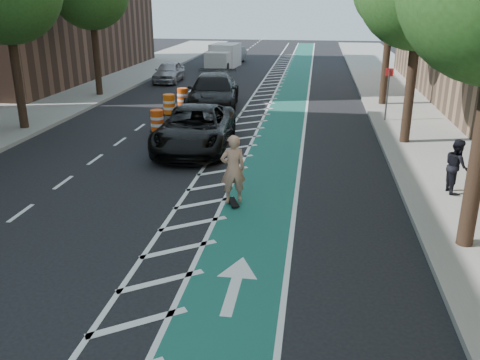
% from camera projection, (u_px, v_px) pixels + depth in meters
% --- Properties ---
extents(ground, '(120.00, 120.00, 0.00)m').
position_uv_depth(ground, '(136.00, 221.00, 13.05)').
color(ground, black).
rests_on(ground, ground).
extents(bike_lane, '(2.00, 90.00, 0.01)m').
position_uv_depth(bike_lane, '(281.00, 130.00, 21.94)').
color(bike_lane, '#19584A').
rests_on(bike_lane, ground).
extents(buffer_strip, '(1.40, 90.00, 0.01)m').
position_uv_depth(buffer_strip, '(246.00, 129.00, 22.15)').
color(buffer_strip, silver).
rests_on(buffer_strip, ground).
extents(sidewalk_right, '(5.00, 90.00, 0.15)m').
position_uv_depth(sidewalk_right, '(437.00, 134.00, 21.02)').
color(sidewalk_right, gray).
rests_on(sidewalk_right, ground).
extents(sidewalk_left, '(5.00, 90.00, 0.15)m').
position_uv_depth(sidewalk_left, '(13.00, 119.00, 23.64)').
color(sidewalk_left, gray).
rests_on(sidewalk_left, ground).
extents(curb_right, '(0.12, 90.00, 0.16)m').
position_uv_depth(curb_right, '(377.00, 132.00, 21.36)').
color(curb_right, gray).
rests_on(curb_right, ground).
extents(curb_left, '(0.12, 90.00, 0.16)m').
position_uv_depth(curb_left, '(62.00, 121.00, 23.30)').
color(curb_left, gray).
rests_on(curb_left, ground).
extents(sign_post, '(0.35, 0.08, 2.47)m').
position_uv_depth(sign_post, '(387.00, 94.00, 22.71)').
color(sign_post, '#4C4C4C').
rests_on(sign_post, ground).
extents(skateboard, '(0.45, 0.75, 0.10)m').
position_uv_depth(skateboard, '(233.00, 202.00, 14.02)').
color(skateboard, black).
rests_on(skateboard, ground).
extents(skateboarder, '(0.81, 0.67, 1.90)m').
position_uv_depth(skateboarder, '(233.00, 169.00, 13.69)').
color(skateboarder, tan).
rests_on(skateboarder, skateboard).
extents(suv_near, '(2.94, 5.79, 1.57)m').
position_uv_depth(suv_near, '(195.00, 128.00, 19.05)').
color(suv_near, black).
rests_on(suv_near, ground).
extents(suv_far, '(3.07, 6.23, 1.74)m').
position_uv_depth(suv_far, '(213.00, 92.00, 25.80)').
color(suv_far, black).
rests_on(suv_far, ground).
extents(car_silver, '(1.80, 4.09, 1.37)m').
position_uv_depth(car_silver, '(169.00, 72.00, 34.25)').
color(car_silver, '#A3A2A7').
rests_on(car_silver, ground).
extents(car_grey, '(1.69, 4.21, 1.36)m').
position_uv_depth(car_grey, '(234.00, 55.00, 44.33)').
color(car_grey, '#57585C').
rests_on(car_grey, ground).
extents(pedestrian, '(0.68, 0.82, 1.55)m').
position_uv_depth(pedestrian, '(456.00, 166.00, 14.31)').
color(pedestrian, black).
rests_on(pedestrian, sidewalk_right).
extents(box_truck, '(2.37, 4.58, 1.84)m').
position_uv_depth(box_truck, '(223.00, 57.00, 41.43)').
color(box_truck, silver).
rests_on(box_truck, ground).
extents(barrel_a, '(0.69, 0.69, 0.94)m').
position_uv_depth(barrel_a, '(157.00, 121.00, 21.58)').
color(barrel_a, '#F14B0C').
rests_on(barrel_a, ground).
extents(barrel_b, '(0.72, 0.72, 0.98)m').
position_uv_depth(barrel_b, '(169.00, 105.00, 24.77)').
color(barrel_b, '#FF640D').
rests_on(barrel_b, ground).
extents(barrel_c, '(0.69, 0.69, 0.93)m').
position_uv_depth(barrel_c, '(183.00, 98.00, 26.74)').
color(barrel_c, '#F74F0D').
rests_on(barrel_c, ground).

